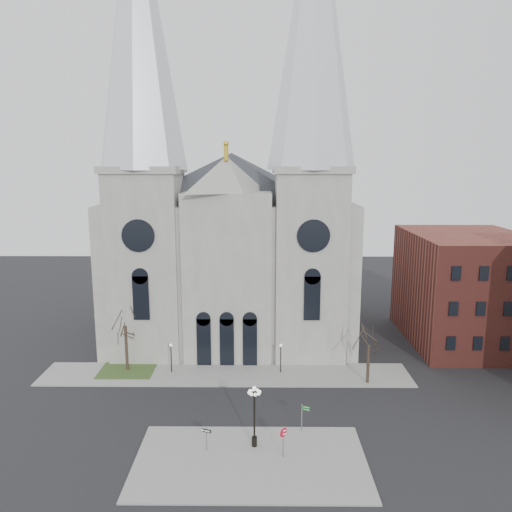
{
  "coord_description": "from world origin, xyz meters",
  "views": [
    {
      "loc": [
        3.7,
        -39.94,
        22.95
      ],
      "look_at": [
        3.32,
        8.0,
        13.81
      ],
      "focal_mm": 35.0,
      "sensor_mm": 36.0,
      "label": 1
    }
  ],
  "objects_px": {
    "stop_sign": "(283,435)",
    "globe_lamp": "(254,409)",
    "one_way_sign": "(207,435)",
    "street_name_sign": "(303,415)"
  },
  "relations": [
    {
      "from": "globe_lamp",
      "to": "one_way_sign",
      "type": "xyz_separation_m",
      "value": [
        -3.81,
        -0.64,
        -1.93
      ]
    },
    {
      "from": "stop_sign",
      "to": "one_way_sign",
      "type": "bearing_deg",
      "value": 151.45
    },
    {
      "from": "stop_sign",
      "to": "street_name_sign",
      "type": "xyz_separation_m",
      "value": [
        1.86,
        3.84,
        -0.4
      ]
    },
    {
      "from": "stop_sign",
      "to": "globe_lamp",
      "type": "height_order",
      "value": "globe_lamp"
    },
    {
      "from": "one_way_sign",
      "to": "stop_sign",
      "type": "bearing_deg",
      "value": 12.85
    },
    {
      "from": "one_way_sign",
      "to": "street_name_sign",
      "type": "xyz_separation_m",
      "value": [
        7.93,
        3.01,
        0.09
      ]
    },
    {
      "from": "street_name_sign",
      "to": "globe_lamp",
      "type": "bearing_deg",
      "value": -128.52
    },
    {
      "from": "stop_sign",
      "to": "one_way_sign",
      "type": "height_order",
      "value": "stop_sign"
    },
    {
      "from": "one_way_sign",
      "to": "street_name_sign",
      "type": "height_order",
      "value": "street_name_sign"
    },
    {
      "from": "globe_lamp",
      "to": "street_name_sign",
      "type": "distance_m",
      "value": 5.09
    }
  ]
}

